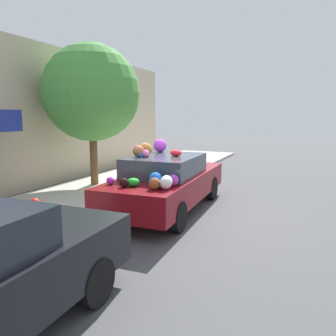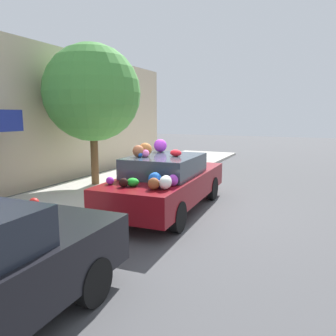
{
  "view_description": "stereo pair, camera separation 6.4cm",
  "coord_description": "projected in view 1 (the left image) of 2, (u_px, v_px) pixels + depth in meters",
  "views": [
    {
      "loc": [
        -7.15,
        -3.13,
        2.31
      ],
      "look_at": [
        0.0,
        0.05,
        1.05
      ],
      "focal_mm": 35.0,
      "sensor_mm": 36.0,
      "label": 1
    },
    {
      "loc": [
        -7.12,
        -3.19,
        2.31
      ],
      "look_at": [
        0.0,
        0.05,
        1.05
      ],
      "focal_mm": 35.0,
      "sensor_mm": 36.0,
      "label": 2
    }
  ],
  "objects": [
    {
      "name": "art_car",
      "position": [
        167.0,
        181.0,
        7.94
      ],
      "size": [
        4.51,
        1.86,
        1.7
      ],
      "rotation": [
        0.0,
        0.0,
        0.04
      ],
      "color": "maroon",
      "rests_on": "ground"
    },
    {
      "name": "ground_plane",
      "position": [
        170.0,
        210.0,
        8.08
      ],
      "size": [
        60.0,
        60.0,
        0.0
      ],
      "primitive_type": "plane",
      "color": "#4C4C4F"
    },
    {
      "name": "street_tree",
      "position": [
        91.0,
        93.0,
        10.08
      ],
      "size": [
        2.98,
        2.98,
        4.36
      ],
      "color": "brown",
      "rests_on": "sidewalk_curb"
    },
    {
      "name": "fire_hydrant",
      "position": [
        35.0,
        217.0,
        6.03
      ],
      "size": [
        0.2,
        0.2,
        0.7
      ],
      "color": "red",
      "rests_on": "sidewalk_curb"
    },
    {
      "name": "sidewalk_curb",
      "position": [
        81.0,
        197.0,
        9.15
      ],
      "size": [
        24.0,
        3.2,
        0.12
      ],
      "color": "#B2ADA3",
      "rests_on": "ground"
    },
    {
      "name": "building_facade",
      "position": [
        12.0,
        116.0,
        9.5
      ],
      "size": [
        18.0,
        1.2,
        4.57
      ],
      "color": "#C6B293",
      "rests_on": "ground"
    }
  ]
}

